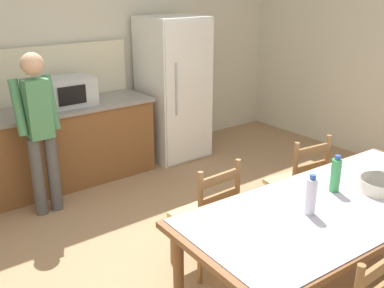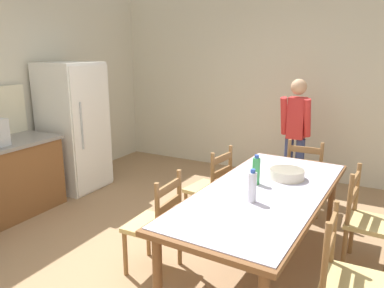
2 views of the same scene
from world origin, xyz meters
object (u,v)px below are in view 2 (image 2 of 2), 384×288
object	(u,v)px
dining_table	(264,198)
serving_bowl	(287,173)
chair_side_far_left	(156,225)
person_by_table	(296,131)
chair_head_end	(305,177)
bottle_near_centre	(252,187)
chair_side_near_right	(367,221)
bottle_off_centre	(256,171)
chair_side_near_left	(348,281)
chair_side_far_right	(211,189)
refrigerator	(74,127)

from	to	relation	value
dining_table	serving_bowl	xyz separation A→B (m)	(0.39, -0.09, 0.12)
chair_side_far_left	person_by_table	bearing A→B (deg)	164.99
chair_head_end	bottle_near_centre	bearing A→B (deg)	85.40
serving_bowl	person_by_table	xyz separation A→B (m)	(1.58, 0.29, 0.07)
chair_side_far_left	chair_side_near_right	xyz separation A→B (m)	(0.94, -1.60, 0.00)
dining_table	bottle_off_centre	xyz separation A→B (m)	(0.12, 0.12, 0.19)
bottle_off_centre	chair_side_near_left	xyz separation A→B (m)	(-0.66, -0.87, -0.43)
chair_side_far_right	person_by_table	xyz separation A→B (m)	(1.43, -0.55, 0.43)
bottle_near_centre	chair_head_end	world-z (taller)	bottle_near_centre
chair_head_end	chair_side_near_left	distance (m)	2.08
refrigerator	chair_side_far_right	bearing A→B (deg)	-95.47
dining_table	chair_side_far_left	world-z (taller)	chair_side_far_left
bottle_near_centre	serving_bowl	distance (m)	0.68
bottle_off_centre	chair_side_far_right	world-z (taller)	bottle_off_centre
chair_side_far_left	chair_side_near_right	distance (m)	1.86
bottle_near_centre	bottle_off_centre	distance (m)	0.41
person_by_table	bottle_off_centre	bearing A→B (deg)	5.11
chair_head_end	person_by_table	distance (m)	0.75
refrigerator	person_by_table	xyz separation A→B (m)	(1.22, -2.75, -0.00)
chair_side_far_left	refrigerator	bearing A→B (deg)	-120.73
refrigerator	bottle_near_centre	world-z (taller)	refrigerator
bottle_near_centre	person_by_table	world-z (taller)	person_by_table
chair_side_far_right	chair_side_far_left	xyz separation A→B (m)	(-1.01, 0.04, 0.00)
chair_side_near_left	chair_side_far_left	bearing A→B (deg)	86.35
refrigerator	chair_side_far_left	distance (m)	2.51
serving_bowl	chair_head_end	xyz separation A→B (m)	(1.03, 0.02, -0.36)
bottle_off_centre	dining_table	bearing A→B (deg)	-135.34
chair_head_end	person_by_table	xyz separation A→B (m)	(0.55, 0.27, 0.43)
serving_bowl	chair_side_near_right	bearing A→B (deg)	-83.41
bottle_off_centre	chair_side_near_left	bearing A→B (deg)	-127.18
refrigerator	bottle_near_centre	size ratio (longest dim) A/B	6.48
chair_head_end	person_by_table	world-z (taller)	person_by_table
bottle_near_centre	chair_side_near_right	size ratio (longest dim) A/B	0.30
refrigerator	chair_side_far_left	bearing A→B (deg)	-119.49
refrigerator	bottle_off_centre	bearing A→B (deg)	-102.53
bottle_off_centre	bottle_near_centre	bearing A→B (deg)	-165.40
chair_head_end	chair_side_near_left	bearing A→B (deg)	107.42
refrigerator	serving_bowl	size ratio (longest dim) A/B	5.47
refrigerator	serving_bowl	world-z (taller)	refrigerator
refrigerator	serving_bowl	distance (m)	3.07
refrigerator	chair_side_near_left	world-z (taller)	refrigerator
bottle_near_centre	bottle_off_centre	xyz separation A→B (m)	(0.40, 0.10, 0.00)
bottle_off_centre	person_by_table	world-z (taller)	person_by_table
bottle_off_centre	chair_side_far_right	distance (m)	0.88
chair_side_near_left	chair_side_near_right	xyz separation A→B (m)	(1.02, -0.05, 0.00)
chair_side_far_right	chair_side_near_left	size ratio (longest dim) A/B	1.00
person_by_table	dining_table	bearing A→B (deg)	8.32
bottle_near_centre	chair_side_far_right	world-z (taller)	bottle_near_centre
dining_table	chair_side_far_left	bearing A→B (deg)	120.37
chair_head_end	chair_side_far_left	world-z (taller)	same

